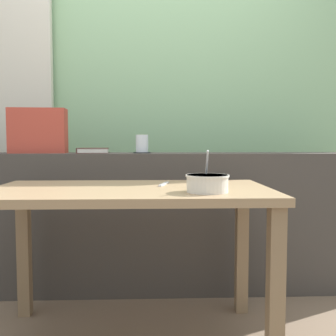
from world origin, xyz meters
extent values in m
plane|color=#75604C|center=(0.00, 0.00, 0.00)|extent=(8.00, 8.00, 0.00)
cube|color=#8EBC89|center=(0.00, 1.21, 1.40)|extent=(4.80, 0.08, 2.80)
cube|color=beige|center=(-0.94, 1.11, 1.25)|extent=(0.56, 0.06, 2.50)
cube|color=#423D38|center=(0.00, 0.55, 0.41)|extent=(2.80, 0.30, 0.83)
cube|color=#826849|center=(0.53, -0.34, 0.33)|extent=(0.06, 0.06, 0.66)
cube|color=#826849|center=(-0.60, 0.22, 0.33)|extent=(0.06, 0.06, 0.66)
cube|color=#826849|center=(0.53, 0.22, 0.33)|extent=(0.06, 0.06, 0.66)
cube|color=#997A56|center=(-0.03, -0.06, 0.67)|extent=(1.22, 0.67, 0.03)
cube|color=black|center=(0.00, 0.54, 0.83)|extent=(0.10, 0.10, 0.00)
cylinder|color=white|center=(0.00, 0.54, 0.88)|extent=(0.07, 0.07, 0.10)
cylinder|color=#BC3D51|center=(0.00, 0.54, 0.87)|extent=(0.07, 0.07, 0.07)
cube|color=#47231E|center=(-0.29, 0.54, 0.83)|extent=(0.19, 0.15, 0.00)
cube|color=silver|center=(-0.29, 0.54, 0.84)|extent=(0.18, 0.15, 0.02)
cube|color=#47231E|center=(-0.29, 0.54, 0.85)|extent=(0.19, 0.15, 0.00)
cube|color=#47231E|center=(-0.37, 0.53, 0.84)|extent=(0.02, 0.14, 0.03)
cube|color=#B74233|center=(-0.60, 0.55, 0.96)|extent=(0.33, 0.16, 0.26)
cylinder|color=silver|center=(0.28, -0.22, 0.73)|extent=(0.17, 0.17, 0.07)
cylinder|color=silver|center=(0.28, -0.22, 0.76)|extent=(0.17, 0.17, 0.01)
cylinder|color=brown|center=(0.28, -0.22, 0.72)|extent=(0.15, 0.15, 0.05)
cylinder|color=silver|center=(0.28, -0.19, 0.79)|extent=(0.01, 0.10, 0.15)
ellipsoid|color=silver|center=(0.28, -0.17, 0.74)|extent=(0.03, 0.05, 0.01)
cube|color=silver|center=(0.12, 0.06, 0.70)|extent=(0.06, 0.17, 0.01)
camera|label=1|loc=(0.07, -1.76, 0.90)|focal=41.78mm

